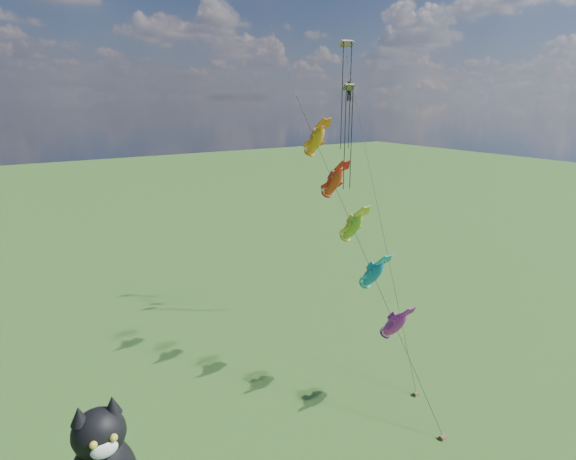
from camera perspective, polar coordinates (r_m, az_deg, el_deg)
fish_windsock_rig at (r=33.07m, az=7.67°, el=0.36°), size 0.91×15.97×19.71m
parafoil_rig at (r=43.33m, az=7.37°, el=15.29°), size 6.96×16.60×24.48m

